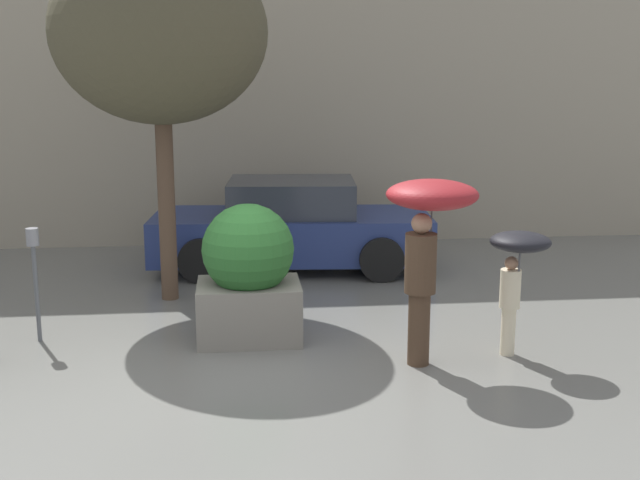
{
  "coord_description": "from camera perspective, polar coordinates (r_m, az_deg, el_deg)",
  "views": [
    {
      "loc": [
        0.1,
        -7.98,
        3.1
      ],
      "look_at": [
        1.11,
        1.6,
        1.05
      ],
      "focal_mm": 45.0,
      "sensor_mm": 36.0,
      "label": 1
    }
  ],
  "objects": [
    {
      "name": "street_tree",
      "position": [
        10.89,
        -11.33,
        14.22
      ],
      "size": [
        2.8,
        2.8,
        4.77
      ],
      "color": "brown",
      "rests_on": "ground"
    },
    {
      "name": "person_child",
      "position": [
        8.89,
        13.84,
        -1.41
      ],
      "size": [
        0.65,
        0.65,
        1.4
      ],
      "rotation": [
        0.0,
        0.0,
        -0.99
      ],
      "color": "beige",
      "rests_on": "ground"
    },
    {
      "name": "ground_plane",
      "position": [
        8.56,
        -6.38,
        -9.3
      ],
      "size": [
        40.0,
        40.0,
        0.0
      ],
      "primitive_type": "plane",
      "color": "slate"
    },
    {
      "name": "planter_box",
      "position": [
        9.31,
        -5.11,
        -2.33
      ],
      "size": [
        1.19,
        1.06,
        1.61
      ],
      "color": "gray",
      "rests_on": "ground"
    },
    {
      "name": "parking_meter",
      "position": [
        9.72,
        -19.66,
        -1.42
      ],
      "size": [
        0.14,
        0.14,
        1.34
      ],
      "color": "#595B60",
      "rests_on": "ground"
    },
    {
      "name": "person_adult",
      "position": [
        8.44,
        7.73,
        1.32
      ],
      "size": [
        0.97,
        0.97,
        1.98
      ],
      "rotation": [
        0.0,
        0.0,
        0.59
      ],
      "color": "#473323",
      "rests_on": "ground"
    },
    {
      "name": "building_facade",
      "position": [
        14.48,
        -6.58,
        11.54
      ],
      "size": [
        18.0,
        0.3,
        6.0
      ],
      "color": "#9E937F",
      "rests_on": "ground"
    },
    {
      "name": "parked_car_near",
      "position": [
        12.67,
        -2.02,
        0.87
      ],
      "size": [
        4.45,
        2.19,
        1.41
      ],
      "rotation": [
        0.0,
        0.0,
        1.49
      ],
      "color": "navy",
      "rests_on": "ground"
    }
  ]
}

